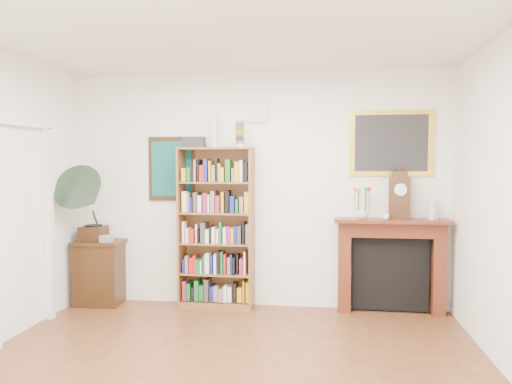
# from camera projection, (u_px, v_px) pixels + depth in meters

# --- Properties ---
(room) EXTENTS (4.51, 5.01, 2.81)m
(room) POSITION_uv_depth(u_px,v_px,m) (211.00, 209.00, 3.50)
(room) COLOR #522E18
(room) RESTS_ON ground
(door_casing) EXTENTS (0.08, 1.02, 2.17)m
(door_casing) POSITION_uv_depth(u_px,v_px,m) (22.00, 209.00, 4.99)
(door_casing) COLOR white
(door_casing) RESTS_ON left_wall
(teal_poster) EXTENTS (0.58, 0.04, 0.78)m
(teal_poster) POSITION_uv_depth(u_px,v_px,m) (172.00, 169.00, 6.08)
(teal_poster) COLOR black
(teal_poster) RESTS_ON back_wall
(small_picture) EXTENTS (0.26, 0.04, 0.30)m
(small_picture) POSITION_uv_depth(u_px,v_px,m) (257.00, 110.00, 5.90)
(small_picture) COLOR white
(small_picture) RESTS_ON back_wall
(gilt_painting) EXTENTS (0.95, 0.04, 0.75)m
(gilt_painting) POSITION_uv_depth(u_px,v_px,m) (391.00, 143.00, 5.71)
(gilt_painting) COLOR gold
(gilt_painting) RESTS_ON back_wall
(bookshelf) EXTENTS (0.88, 0.33, 2.19)m
(bookshelf) POSITION_uv_depth(u_px,v_px,m) (216.00, 219.00, 5.88)
(bookshelf) COLOR brown
(bookshelf) RESTS_ON floor
(side_cabinet) EXTENTS (0.59, 0.44, 0.78)m
(side_cabinet) POSITION_uv_depth(u_px,v_px,m) (99.00, 272.00, 6.06)
(side_cabinet) COLOR black
(side_cabinet) RESTS_ON floor
(fireplace) EXTENTS (1.29, 0.31, 1.09)m
(fireplace) POSITION_uv_depth(u_px,v_px,m) (391.00, 258.00, 5.71)
(fireplace) COLOR #471D10
(fireplace) RESTS_ON floor
(gramophone) EXTENTS (0.57, 0.70, 0.92)m
(gramophone) POSITION_uv_depth(u_px,v_px,m) (87.00, 199.00, 5.90)
(gramophone) COLOR black
(gramophone) RESTS_ON side_cabinet
(cd_stack) EXTENTS (0.14, 0.14, 0.08)m
(cd_stack) POSITION_uv_depth(u_px,v_px,m) (106.00, 239.00, 5.91)
(cd_stack) COLOR #ADADB9
(cd_stack) RESTS_ON side_cabinet
(mantel_clock) EXTENTS (0.25, 0.18, 0.54)m
(mantel_clock) POSITION_uv_depth(u_px,v_px,m) (400.00, 196.00, 5.64)
(mantel_clock) COLOR black
(mantel_clock) RESTS_ON fireplace
(flower_vase) EXTENTS (0.15, 0.15, 0.13)m
(flower_vase) POSITION_uv_depth(u_px,v_px,m) (362.00, 213.00, 5.67)
(flower_vase) COLOR silver
(flower_vase) RESTS_ON fireplace
(teacup) EXTENTS (0.10, 0.10, 0.06)m
(teacup) POSITION_uv_depth(u_px,v_px,m) (386.00, 217.00, 5.59)
(teacup) COLOR white
(teacup) RESTS_ON fireplace
(bottle_left) EXTENTS (0.07, 0.07, 0.24)m
(bottle_left) POSITION_uv_depth(u_px,v_px,m) (432.00, 209.00, 5.58)
(bottle_left) COLOR silver
(bottle_left) RESTS_ON fireplace
(bottle_right) EXTENTS (0.06, 0.06, 0.20)m
(bottle_right) POSITION_uv_depth(u_px,v_px,m) (436.00, 210.00, 5.61)
(bottle_right) COLOR silver
(bottle_right) RESTS_ON fireplace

